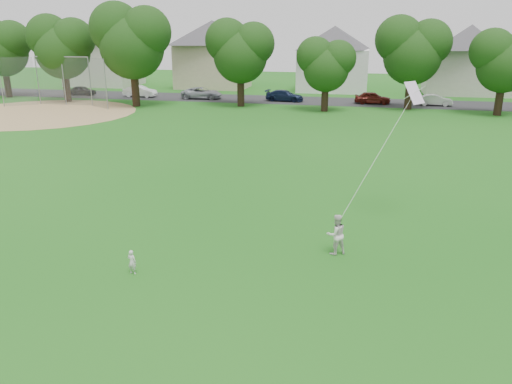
% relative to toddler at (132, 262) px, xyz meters
% --- Properties ---
extents(ground, '(160.00, 160.00, 0.00)m').
position_rel_toddler_xyz_m(ground, '(2.85, 0.40, -0.42)').
color(ground, '#185C15').
rests_on(ground, ground).
extents(street, '(90.00, 7.00, 0.01)m').
position_rel_toddler_xyz_m(street, '(2.85, 42.40, -0.41)').
color(street, '#2D2D30').
rests_on(street, ground).
extents(dirt_infield, '(18.00, 18.00, 0.02)m').
position_rel_toddler_xyz_m(dirt_infield, '(-23.15, 28.40, -0.41)').
color(dirt_infield, '#9E7F51').
rests_on(dirt_infield, ground).
extents(toddler, '(0.33, 0.24, 0.84)m').
position_rel_toddler_xyz_m(toddler, '(0.00, 0.00, 0.00)').
color(toddler, silver).
rests_on(toddler, ground).
extents(older_boy, '(0.91, 0.85, 1.49)m').
position_rel_toddler_xyz_m(older_boy, '(6.39, 2.95, 0.32)').
color(older_boy, silver).
rests_on(older_boy, ground).
extents(kite, '(1.78, 2.56, 6.34)m').
position_rel_toddler_xyz_m(kite, '(7.66, 4.96, 2.75)').
color(kite, silver).
rests_on(kite, ground).
extents(baseball_backstop, '(11.20, 2.54, 4.90)m').
position_rel_toddler_xyz_m(baseball_backstop, '(-23.63, 33.22, 2.03)').
color(baseball_backstop, gray).
rests_on(baseball_backstop, ground).
extents(tree_row, '(84.03, 9.85, 10.54)m').
position_rel_toddler_xyz_m(tree_row, '(5.30, 36.43, 5.80)').
color(tree_row, black).
rests_on(tree_row, ground).
extents(parked_cars, '(43.84, 2.50, 1.29)m').
position_rel_toddler_xyz_m(parked_cars, '(-6.26, 41.40, 0.21)').
color(parked_cars, black).
rests_on(parked_cars, ground).
extents(house_row, '(76.73, 13.86, 10.52)m').
position_rel_toddler_xyz_m(house_row, '(2.13, 52.40, 4.81)').
color(house_row, beige).
rests_on(house_row, ground).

